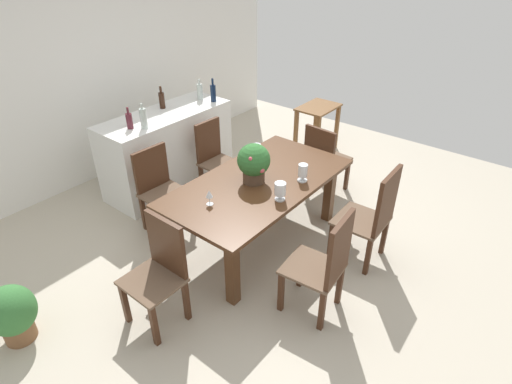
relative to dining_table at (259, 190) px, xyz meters
The scene contains 22 objects.
ground_plane 0.64m from the dining_table, 90.00° to the left, with size 7.04×7.04×0.00m, color #BCB29E.
back_wall 2.71m from the dining_table, 90.00° to the left, with size 6.40×0.10×2.60m, color white.
dining_table is the anchor object (origin of this frame).
chair_near_right 1.13m from the dining_table, 66.81° to the right, with size 0.49×0.48×1.03m.
chair_foot_end 1.29m from the dining_table, ahead, with size 0.48×0.49×0.90m.
chair_far_left 1.12m from the dining_table, 113.09° to the left, with size 0.47×0.48×0.92m.
chair_far_right 1.12m from the dining_table, 66.66° to the left, with size 0.42×0.49×0.94m.
chair_head_end 1.29m from the dining_table, behind, with size 0.41×0.45×0.95m.
chair_near_left 1.12m from the dining_table, 112.63° to the right, with size 0.47×0.50×1.01m.
flower_centerpiece 0.33m from the dining_table, 141.49° to the left, with size 0.32×0.32×0.40m.
crystal_vase_left 0.48m from the dining_table, 51.42° to the right, with size 0.10×0.10×0.18m.
crystal_vase_center_near 0.45m from the dining_table, 112.32° to the right, with size 0.11×0.11×0.17m.
crystal_vase_right 0.55m from the dining_table, 41.19° to the left, with size 0.09×0.09×0.15m.
wine_glass 0.65m from the dining_table, behind, with size 0.06×0.06×0.15m.
kitchen_counter 1.69m from the dining_table, 81.62° to the left, with size 1.69×0.65×0.97m, color silver.
wine_bottle_dark 1.56m from the dining_table, 97.27° to the left, with size 0.08×0.08×0.28m.
wine_bottle_amber 1.93m from the dining_table, 62.48° to the left, with size 0.07×0.07×0.27m.
wine_bottle_green 1.81m from the dining_table, 58.01° to the left, with size 0.07×0.07×0.30m.
wine_bottle_tall 1.68m from the dining_table, 100.38° to the left, with size 0.07×0.07×0.24m.
wine_bottle_clear 1.89m from the dining_table, 78.98° to the left, with size 0.07×0.07×0.27m.
side_table 2.38m from the dining_table, 17.18° to the left, with size 0.63×0.45×0.70m.
potted_plant_floor 2.35m from the dining_table, 161.76° to the left, with size 0.38×0.38×0.52m.
Camera 1 is at (-2.77, -2.22, 2.80)m, focal length 29.15 mm.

